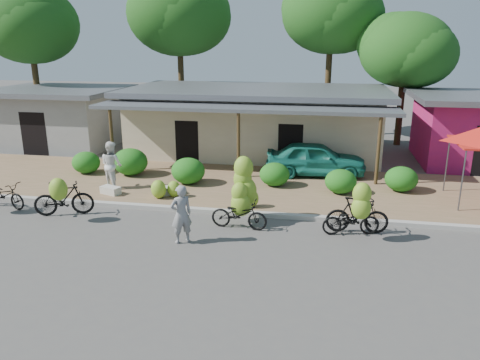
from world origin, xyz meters
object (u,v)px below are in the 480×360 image
object	(u,v)px
bike_left	(63,197)
bike_far_right	(351,220)
tree_far_center	(176,12)
vendor	(181,214)
tree_back_left	(27,22)
bike_center	(241,200)
tree_center_right	(328,12)
sack_far	(111,190)
bystander	(112,165)
tree_near_right	(402,48)
sack_near	(168,190)
bike_right	(358,212)
bike_far_left	(1,193)
teal_van	(316,159)

from	to	relation	value
bike_left	bike_far_right	size ratio (longest dim) A/B	1.10
tree_far_center	vendor	xyz separation A→B (m)	(5.26, -16.59, -6.41)
tree_back_left	bike_center	xyz separation A→B (m)	(14.72, -11.96, -5.78)
tree_center_right	bike_center	size ratio (longest dim) A/B	4.29
tree_back_left	bike_left	xyz separation A→B (m)	(8.75, -12.25, -5.97)
tree_far_center	sack_far	world-z (taller)	tree_far_center
bike_far_right	tree_back_left	bearing A→B (deg)	43.39
vendor	tree_back_left	bearing A→B (deg)	-82.79
tree_far_center	bystander	bearing A→B (deg)	-84.74
tree_near_right	sack_near	world-z (taller)	tree_near_right
tree_center_right	sack_near	size ratio (longest dim) A/B	11.09
tree_far_center	bystander	world-z (taller)	tree_far_center
sack_near	tree_center_right	bearing A→B (deg)	67.59
bike_center	sack_near	bearing A→B (deg)	60.17
bike_left	bike_right	bearing A→B (deg)	-109.69
sack_far	bike_left	bearing A→B (deg)	-106.72
tree_back_left	bike_left	size ratio (longest dim) A/B	4.36
vendor	bystander	size ratio (longest dim) A/B	0.95
tree_far_center	bystander	size ratio (longest dim) A/B	5.28
sack_far	tree_back_left	bearing A→B (deg)	132.88
bike_right	bike_far_right	bearing A→B (deg)	96.25
bike_right	bike_far_right	world-z (taller)	bike_right
tree_far_center	tree_near_right	xyz separation A→B (m)	(13.00, -1.50, -2.03)
bike_center	bike_far_left	bearing A→B (deg)	94.64
tree_back_left	tree_far_center	world-z (taller)	tree_far_center
sack_near	teal_van	size ratio (longest dim) A/B	0.20
bike_right	vendor	world-z (taller)	bike_right
tree_far_center	sack_far	distance (m)	14.94
tree_far_center	bike_left	bearing A→B (deg)	-87.19
tree_near_right	bike_left	bearing A→B (deg)	-131.69
bike_right	tree_center_right	bearing A→B (deg)	1.04
bike_center	bike_right	bearing A→B (deg)	-87.31
tree_far_center	bike_far_right	world-z (taller)	tree_far_center
tree_center_right	tree_near_right	size ratio (longest dim) A/B	1.32
tree_center_right	bystander	distance (m)	16.28
bike_center	bystander	distance (m)	6.17
tree_far_center	tree_near_right	distance (m)	13.24
bike_far_left	sack_far	bearing A→B (deg)	-45.30
bike_far_left	bike_center	size ratio (longest dim) A/B	0.85
tree_back_left	bike_far_left	size ratio (longest dim) A/B	4.68
bike_right	sack_far	world-z (taller)	bike_right
bike_left	bike_center	size ratio (longest dim) A/B	0.91
tree_back_left	tree_near_right	distance (m)	21.10
tree_far_center	bike_left	size ratio (longest dim) A/B	4.81
bystander	sack_near	bearing A→B (deg)	-163.39
bike_left	bike_far_right	distance (m)	9.36
tree_center_right	bike_right	world-z (taller)	tree_center_right
tree_near_right	sack_far	size ratio (longest dim) A/B	9.49
tree_far_center	bike_far_left	xyz separation A→B (m)	(-1.75, -15.00, -6.71)
bike_far_left	bystander	distance (m)	3.95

